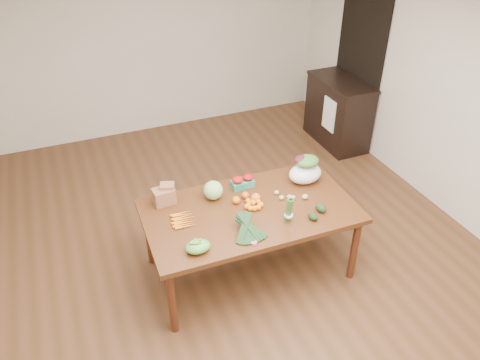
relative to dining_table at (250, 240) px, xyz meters
name	(u,v)px	position (x,y,z in m)	size (l,w,h in m)	color
floor	(234,246)	(-0.02, 0.37, -0.38)	(6.00, 6.00, 0.00)	brown
room_walls	(233,134)	(-0.02, 0.37, 0.97)	(5.02, 6.02, 2.70)	silver
dining_table	(250,240)	(0.00, 0.00, 0.00)	(1.93, 1.07, 0.75)	#4D2C12
doorway_dark	(358,69)	(2.46, 1.97, 0.68)	(0.02, 1.00, 2.10)	black
cabinet	(338,112)	(2.20, 1.93, 0.10)	(0.52, 1.02, 0.94)	black
dish_towel	(329,115)	(1.94, 1.77, 0.18)	(0.02, 0.28, 0.45)	white
paper_bag	(164,195)	(-0.70, 0.39, 0.47)	(0.26, 0.22, 0.18)	brown
cabbage	(213,190)	(-0.25, 0.29, 0.47)	(0.18, 0.18, 0.18)	#A3D97D
strawberry_basket_a	(238,184)	(0.02, 0.35, 0.43)	(0.11, 0.11, 0.10)	red
strawberry_basket_b	(248,181)	(0.13, 0.36, 0.42)	(0.11, 0.11, 0.10)	#AC0F0B
orange_a	(236,200)	(-0.08, 0.13, 0.41)	(0.07, 0.07, 0.07)	orange
orange_b	(245,195)	(0.03, 0.17, 0.41)	(0.07, 0.07, 0.07)	#DC5D0D
orange_c	(256,198)	(0.10, 0.09, 0.42)	(0.09, 0.09, 0.09)	orange
mandarin_cluster	(253,204)	(0.04, 0.02, 0.42)	(0.18, 0.18, 0.08)	orange
carrots	(183,220)	(-0.61, 0.07, 0.39)	(0.22, 0.24, 0.03)	orange
snap_pea_bag	(198,247)	(-0.61, -0.35, 0.42)	(0.21, 0.16, 0.09)	#66B93E
kale_bunch	(250,229)	(-0.16, -0.35, 0.45)	(0.32, 0.40, 0.16)	black
asparagus_bundle	(289,210)	(0.24, -0.29, 0.50)	(0.08, 0.08, 0.25)	#4D7E3A
potato_a	(282,198)	(0.33, 0.02, 0.40)	(0.05, 0.04, 0.04)	#D1B878
potato_b	(293,197)	(0.43, -0.01, 0.40)	(0.05, 0.04, 0.04)	tan
potato_c	(289,197)	(0.41, 0.01, 0.40)	(0.05, 0.04, 0.04)	tan
potato_d	(277,192)	(0.33, 0.12, 0.40)	(0.05, 0.04, 0.04)	tan
potato_e	(305,197)	(0.54, -0.05, 0.40)	(0.06, 0.05, 0.05)	tan
avocado_a	(313,217)	(0.45, -0.35, 0.41)	(0.07, 0.10, 0.07)	black
avocado_b	(321,208)	(0.58, -0.28, 0.41)	(0.08, 0.11, 0.08)	black
salad_bag	(305,170)	(0.68, 0.21, 0.50)	(0.34, 0.25, 0.26)	white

